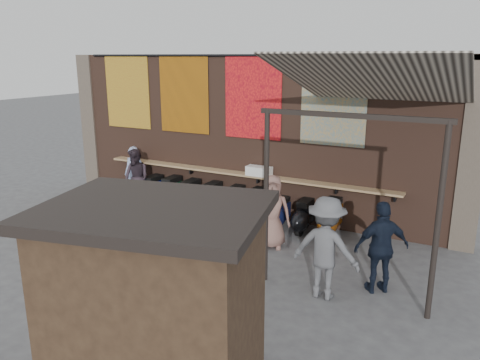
{
  "coord_description": "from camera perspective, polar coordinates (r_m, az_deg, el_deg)",
  "views": [
    {
      "loc": [
        5.36,
        -7.73,
        3.97
      ],
      "look_at": [
        0.63,
        1.2,
        1.28
      ],
      "focal_mm": 35.0,
      "sensor_mm": 36.0,
      "label": 1
    }
  ],
  "objects": [
    {
      "name": "ground",
      "position": [
        10.21,
        -6.35,
        -8.07
      ],
      "size": [
        70.0,
        70.0,
        0.0
      ],
      "primitive_type": "plane",
      "color": "#474749",
      "rests_on": "ground"
    },
    {
      "name": "brick_wall",
      "position": [
        11.89,
        0.71,
        5.37
      ],
      "size": [
        10.0,
        0.4,
        4.0
      ],
      "primitive_type": "cube",
      "color": "brown",
      "rests_on": "ground"
    },
    {
      "name": "pier_left",
      "position": [
        14.97,
        -17.41,
        6.67
      ],
      "size": [
        0.5,
        0.5,
        4.0
      ],
      "primitive_type": "cube",
      "color": "#4C4238",
      "rests_on": "ground"
    },
    {
      "name": "pier_right",
      "position": [
        10.62,
        26.56,
        2.63
      ],
      "size": [
        0.5,
        0.5,
        4.0
      ],
      "primitive_type": "cube",
      "color": "#4C4238",
      "rests_on": "ground"
    },
    {
      "name": "eating_counter",
      "position": [
        11.75,
        -0.13,
        0.78
      ],
      "size": [
        8.0,
        0.32,
        0.05
      ],
      "primitive_type": "cube",
      "color": "#9E7A51",
      "rests_on": "brick_wall"
    },
    {
      "name": "shelf_box",
      "position": [
        11.44,
        2.33,
        1.09
      ],
      "size": [
        0.62,
        0.28,
        0.23
      ],
      "primitive_type": "cube",
      "color": "white",
      "rests_on": "eating_counter"
    },
    {
      "name": "tapestry_redgold",
      "position": [
        13.62,
        -13.55,
        10.42
      ],
      "size": [
        1.5,
        0.02,
        2.0
      ],
      "primitive_type": "cube",
      "color": "maroon",
      "rests_on": "brick_wall"
    },
    {
      "name": "tapestry_sun",
      "position": [
        12.45,
        -6.84,
        10.33
      ],
      "size": [
        1.5,
        0.02,
        2.0
      ],
      "primitive_type": "cube",
      "color": "orange",
      "rests_on": "brick_wall"
    },
    {
      "name": "tapestry_orange",
      "position": [
        11.44,
        1.57,
        10.04
      ],
      "size": [
        1.5,
        0.02,
        2.0
      ],
      "primitive_type": "cube",
      "color": "red",
      "rests_on": "brick_wall"
    },
    {
      "name": "tapestry_multi",
      "position": [
        10.7,
        11.34,
        9.43
      ],
      "size": [
        1.5,
        0.02,
        2.0
      ],
      "primitive_type": "cube",
      "color": "teal",
      "rests_on": "brick_wall"
    },
    {
      "name": "hang_rail",
      "position": [
        11.52,
        0.2,
        14.96
      ],
      "size": [
        9.5,
        0.06,
        0.06
      ],
      "primitive_type": "cylinder",
      "rotation": [
        0.0,
        1.57,
        0.0
      ],
      "color": "black",
      "rests_on": "brick_wall"
    },
    {
      "name": "scooter_stool_0",
      "position": [
        13.01,
        -10.67,
        -1.29
      ],
      "size": [
        0.38,
        0.84,
        0.8
      ],
      "primitive_type": null,
      "color": "navy",
      "rests_on": "ground"
    },
    {
      "name": "scooter_stool_1",
      "position": [
        12.67,
        -8.46,
        -1.55
      ],
      "size": [
        0.39,
        0.88,
        0.83
      ],
      "primitive_type": null,
      "color": "#19643B",
      "rests_on": "ground"
    },
    {
      "name": "scooter_stool_2",
      "position": [
        12.27,
        -6.22,
        -2.01
      ],
      "size": [
        0.4,
        0.88,
        0.84
      ],
      "primitive_type": null,
      "color": "black",
      "rests_on": "ground"
    },
    {
      "name": "scooter_stool_3",
      "position": [
        12.0,
        -3.57,
        -2.36
      ],
      "size": [
        0.39,
        0.87,
        0.83
      ],
      "primitive_type": null,
      "color": "#0E4811",
      "rests_on": "ground"
    },
    {
      "name": "scooter_stool_4",
      "position": [
        11.64,
        -0.77,
        -2.89
      ],
      "size": [
        0.39,
        0.87,
        0.83
      ],
      "primitive_type": null,
      "color": "#0B4F1D",
      "rests_on": "ground"
    },
    {
      "name": "scooter_stool_5",
      "position": [
        11.41,
        1.84,
        -3.24
      ],
      "size": [
        0.4,
        0.88,
        0.84
      ],
      "primitive_type": null,
      "color": "maroon",
      "rests_on": "ground"
    },
    {
      "name": "scooter_stool_6",
      "position": [
        11.1,
        4.91,
        -4.11
      ],
      "size": [
        0.34,
        0.76,
        0.73
      ],
      "primitive_type": null,
      "color": "#151D51",
      "rests_on": "ground"
    },
    {
      "name": "scooter_stool_7",
      "position": [
        10.9,
        7.78,
        -4.47
      ],
      "size": [
        0.36,
        0.8,
        0.76
      ],
      "primitive_type": null,
      "color": "black",
      "rests_on": "ground"
    },
    {
      "name": "scooter_stool_8",
      "position": [
        10.78,
        11.03,
        -4.59
      ],
      "size": [
        0.4,
        0.89,
        0.84
      ],
      "primitive_type": null,
      "color": "#7D3C0B",
      "rests_on": "ground"
    },
    {
      "name": "diner_left",
      "position": [
        13.29,
        -12.74,
        0.66
      ],
      "size": [
        0.65,
        0.51,
        1.57
      ],
      "primitive_type": "imported",
      "rotation": [
        0.0,
        0.0,
        0.25
      ],
      "color": "#8D9ECD",
      "rests_on": "ground"
    },
    {
      "name": "diner_right",
      "position": [
        12.83,
        -12.53,
        0.19
      ],
      "size": [
        0.86,
        0.73,
        1.58
      ],
      "primitive_type": "imported",
      "rotation": [
        0.0,
        0.0,
        -0.18
      ],
      "color": "#2E242C",
      "rests_on": "ground"
    },
    {
      "name": "shopper_navy",
      "position": [
        8.38,
        16.87,
        -7.88
      ],
      "size": [
        1.01,
        0.88,
        1.63
      ],
      "primitive_type": "imported",
      "rotation": [
        0.0,
        0.0,
        3.76
      ],
      "color": "black",
      "rests_on": "ground"
    },
    {
      "name": "shopper_grey",
      "position": [
        7.96,
        10.42,
        -8.16
      ],
      "size": [
        1.15,
        0.68,
        1.76
      ],
      "primitive_type": "imported",
      "rotation": [
        0.0,
        0.0,
        3.12
      ],
      "color": "#57585C",
      "rests_on": "ground"
    },
    {
      "name": "shopper_tan",
      "position": [
        9.88,
        3.91,
        -3.87
      ],
      "size": [
        0.91,
        0.77,
        1.59
      ],
      "primitive_type": "imported",
      "rotation": [
        0.0,
        0.0,
        0.41
      ],
      "color": "#896257",
      "rests_on": "ground"
    },
    {
      "name": "market_stall",
      "position": [
        5.57,
        -10.0,
        -15.64
      ],
      "size": [
        2.43,
        2.03,
        2.31
      ],
      "primitive_type": "cube",
      "rotation": [
        0.0,
        0.0,
        0.22
      ],
      "color": "black",
      "rests_on": "ground"
    },
    {
      "name": "stall_roof",
      "position": [
        5.07,
        -10.61,
        -3.7
      ],
      "size": [
        2.73,
        2.32,
        0.12
      ],
      "primitive_type": "cube",
      "rotation": [
        0.0,
        0.0,
        0.22
      ],
      "color": "black",
      "rests_on": "market_stall"
    },
    {
      "name": "stall_sign",
      "position": [
        6.02,
        -6.87,
        -7.58
      ],
      "size": [
        1.18,
        0.3,
        0.5
      ],
      "primitive_type": "cube",
      "rotation": [
        0.0,
        0.0,
        0.22
      ],
      "color": "gold",
      "rests_on": "market_stall"
    },
    {
      "name": "stall_shelf",
      "position": [
        6.38,
        -6.63,
        -14.5
      ],
      "size": [
        1.75,
        0.49,
        0.06
      ],
      "primitive_type": "cube",
      "rotation": [
        0.0,
        0.0,
        0.22
      ],
      "color": "#473321",
      "rests_on": "market_stall"
    },
    {
      "name": "awning_canvas",
      "position": [
        8.84,
        16.07,
        11.63
      ],
      "size": [
        3.2,
        3.28,
        0.97
      ],
      "primitive_type": "cube",
      "rotation": [
        -0.28,
        0.0,
        0.0
      ],
      "color": "beige",
      "rests_on": "brick_wall"
    },
    {
      "name": "awning_ledger",
      "position": [
        10.39,
        18.16,
        14.09
      ],
      "size": [
        3.3,
        0.08,
        0.12
      ],
      "primitive_type": "cube",
      "color": "#33261C",
      "rests_on": "brick_wall"
    },
    {
      "name": "awning_header",
      "position": [
        7.42,
        13.32,
        7.64
      ],
      "size": [
        3.0,
        0.08,
        0.08
      ],
      "primitive_type": "cube",
      "color": "black",
      "rests_on": "awning_post_left"
    },
    {
      "name": "awning_post_left",
      "position": [
        8.2,
        3.2,
        -2.26
      ],
      "size": [
        0.09,
        0.09,
        3.1
      ],
      "primitive_type": "cylinder",
      "color": "black",
      "rests_on": "ground"
    },
    {
      "name": "awning_post_right",
      "position": [
        7.54,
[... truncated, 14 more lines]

